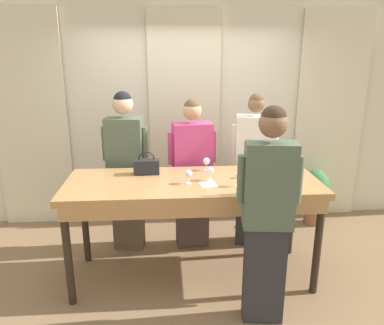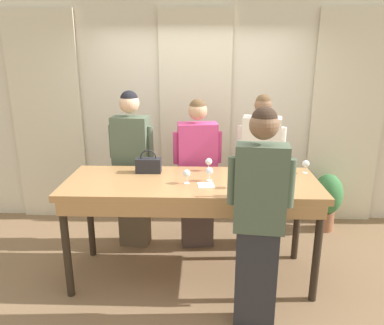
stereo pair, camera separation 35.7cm
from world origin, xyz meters
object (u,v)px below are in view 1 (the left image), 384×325
Objects in this scene: tasting_bar at (193,191)px; guest_pink_top at (192,173)px; handbag at (147,166)px; guest_olive_jacket at (126,170)px; guest_cream_sweater at (253,171)px; wine_glass_center_left at (210,171)px; wine_glass_back_left at (206,162)px; wine_glass_front_mid at (301,161)px; wine_glass_front_right at (275,169)px; wine_glass_center_mid at (188,174)px; wine_glass_center_right at (238,176)px; host_pouring at (268,214)px; potted_plant at (315,193)px; wine_bottle at (257,180)px; wine_glass_front_left at (269,176)px.

guest_pink_top reaches higher than tasting_bar.
handbag is 0.14× the size of guest_olive_jacket.
guest_cream_sweater reaches higher than guest_pink_top.
wine_glass_back_left is (-0.00, 0.31, -0.00)m from wine_glass_center_left.
guest_cream_sweater is (0.57, 0.65, -0.22)m from wine_glass_center_left.
handbag is 0.15× the size of guest_pink_top.
handbag is 1.57m from wine_glass_front_mid.
tasting_bar is 0.41m from wine_glass_back_left.
wine_glass_front_right is at bearing -23.43° from guest_olive_jacket.
guest_cream_sweater is (0.69, 0.00, 0.02)m from guest_pink_top.
wine_glass_center_mid is at bearing -126.28° from tasting_bar.
wine_glass_back_left is 0.08× the size of guest_pink_top.
guest_olive_jacket is at bearing 168.01° from wine_glass_front_mid.
wine_glass_center_left is 0.08× the size of guest_pink_top.
host_pouring reaches higher than wine_glass_center_right.
host_pouring is at bearing -110.22° from wine_glass_front_right.
potted_plant is (1.67, 1.09, -0.50)m from tasting_bar.
guest_cream_sweater is at bearing -155.28° from potted_plant.
wine_glass_front_left is (0.16, 0.18, -0.03)m from wine_bottle.
potted_plant is at bearing 14.79° from guest_pink_top.
handbag is 1.19m from wine_glass_front_left.
host_pouring is (-0.59, -0.93, -0.15)m from wine_glass_front_mid.
wine_glass_front_mid and wine_glass_front_right have the same top height.
wine_glass_front_mid is 1.00× the size of wine_glass_back_left.
wine_glass_center_right is at bearing -64.85° from wine_glass_back_left.
wine_glass_front_left and wine_glass_front_right have the same top height.
tasting_bar is at bearing 164.87° from wine_glass_front_left.
wine_glass_center_left and wine_glass_center_mid have the same top height.
handbag is 1.88× the size of wine_glass_front_left.
wine_glass_center_left and wine_glass_center_right have the same top height.
potted_plant is (0.54, 0.81, -0.69)m from wine_glass_front_mid.
guest_olive_jacket reaches higher than wine_glass_front_mid.
wine_glass_front_left is at bearing -31.92° from guest_olive_jacket.
guest_pink_top is at bearing 0.00° from guest_olive_jacket.
guest_pink_top is at bearing -165.21° from potted_plant.
tasting_bar is 0.67m from wine_bottle.
wine_glass_front_right reaches higher than potted_plant.
wine_glass_front_right is at bearing -40.58° from guest_pink_top.
wine_glass_back_left is at bearing 115.15° from wine_glass_center_right.
handbag is (-0.96, 0.62, -0.05)m from wine_bottle.
wine_glass_front_right is (0.79, 0.02, 0.19)m from tasting_bar.
wine_glass_center_left reaches higher than tasting_bar.
wine_glass_center_right is at bearing -67.16° from guest_pink_top.
wine_bottle is 1.16m from guest_pink_top.
guest_pink_top is (-0.75, 0.64, -0.24)m from wine_glass_front_right.
guest_pink_top is (0.73, 0.00, -0.06)m from guest_olive_jacket.
guest_cream_sweater reaches higher than wine_bottle.
wine_glass_front_left is at bearing -134.73° from wine_glass_front_mid.
wine_glass_back_left is (-0.51, 0.51, 0.00)m from wine_glass_front_left.
wine_glass_center_right is 0.08× the size of guest_pink_top.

